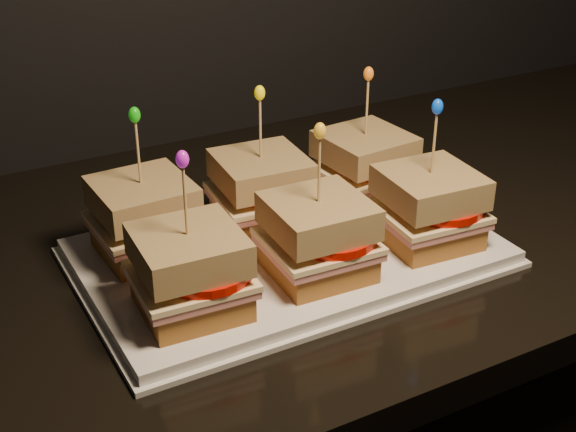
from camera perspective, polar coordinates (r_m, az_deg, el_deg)
granite_slab at (r=0.89m, az=-15.41°, el=-5.69°), size 2.50×0.65×0.04m
platter at (r=0.89m, az=0.00°, el=-2.63°), size 0.44×0.27×0.02m
platter_rim at (r=0.89m, az=0.00°, el=-2.96°), size 0.45×0.29×0.01m
sandwich_0_bread_bot at (r=0.88m, az=-10.04°, el=-1.73°), size 0.10×0.10×0.03m
sandwich_0_ham at (r=0.87m, az=-10.13°, el=-0.75°), size 0.11×0.10×0.01m
sandwich_0_cheese at (r=0.87m, az=-10.17°, el=-0.34°), size 0.11×0.11×0.01m
sandwich_0_tomato at (r=0.86m, az=-9.33°, el=0.11°), size 0.10×0.10×0.01m
sandwich_0_bread_top at (r=0.86m, az=-10.33°, el=1.34°), size 0.10×0.10×0.03m
sandwich_0_pick at (r=0.84m, az=-10.59°, el=4.20°), size 0.00×0.00×0.09m
sandwich_0_frill at (r=0.82m, az=-10.86°, el=7.08°), size 0.01×0.01×0.02m
sandwich_1_bread_bot at (r=0.93m, az=-1.88°, el=0.28°), size 0.10×0.10×0.03m
sandwich_1_ham at (r=0.92m, az=-1.90°, el=1.24°), size 0.11×0.11×0.01m
sandwich_1_cheese at (r=0.92m, az=-1.90°, el=1.63°), size 0.11×0.11×0.01m
sandwich_1_tomato at (r=0.91m, az=-1.07°, el=2.07°), size 0.10×0.10×0.01m
sandwich_1_bread_top at (r=0.90m, az=-1.93°, el=3.25°), size 0.10×0.10×0.03m
sandwich_1_pick at (r=0.89m, az=-1.98°, el=5.99°), size 0.00×0.00×0.09m
sandwich_1_frill at (r=0.87m, az=-2.03°, el=8.75°), size 0.01×0.01×0.02m
sandwich_2_bread_bot at (r=0.99m, az=5.37°, el=2.07°), size 0.10×0.10×0.03m
sandwich_2_ham at (r=0.99m, az=5.41°, el=2.98°), size 0.11×0.11×0.01m
sandwich_2_cheese at (r=0.98m, az=5.43°, el=3.35°), size 0.11×0.11×0.01m
sandwich_2_tomato at (r=0.98m, az=6.22°, el=3.75°), size 0.10×0.10×0.01m
sandwich_2_bread_top at (r=0.97m, az=5.50°, el=4.88°), size 0.10×0.10×0.03m
sandwich_2_pick at (r=0.95m, az=5.63°, el=7.46°), size 0.00×0.00×0.09m
sandwich_2_frill at (r=0.94m, az=5.75°, el=10.04°), size 0.01×0.01×0.02m
sandwich_3_bread_bot at (r=0.78m, az=-6.87°, el=-5.75°), size 0.10×0.10×0.03m
sandwich_3_ham at (r=0.77m, az=-6.95°, el=-4.68°), size 0.11×0.11×0.01m
sandwich_3_cheese at (r=0.77m, az=-6.98°, el=-4.24°), size 0.11×0.11×0.01m
sandwich_3_tomato at (r=0.76m, az=-6.00°, el=-3.75°), size 0.10×0.10×0.01m
sandwich_3_bread_top at (r=0.75m, az=-7.10°, el=-2.39°), size 0.10×0.10×0.03m
sandwich_3_pick at (r=0.73m, az=-7.31°, el=0.78°), size 0.00×0.00×0.09m
sandwich_3_frill at (r=0.71m, az=-7.52°, el=4.02°), size 0.01×0.01×0.02m
sandwich_4_bread_bot at (r=0.83m, az=2.10°, el=-3.23°), size 0.10×0.10×0.03m
sandwich_4_ham at (r=0.82m, az=2.12°, el=-2.20°), size 0.11×0.11×0.01m
sandwich_4_cheese at (r=0.82m, az=2.13°, el=-1.77°), size 0.11×0.11×0.01m
sandwich_4_tomato at (r=0.82m, az=3.08°, el=-1.29°), size 0.10×0.10×0.01m
sandwich_4_bread_top at (r=0.81m, az=2.17°, el=-0.00°), size 0.10×0.10×0.03m
sandwich_4_pick at (r=0.78m, az=2.23°, el=3.01°), size 0.00×0.00×0.09m
sandwich_4_frill at (r=0.77m, az=2.29°, el=6.07°), size 0.01×0.01×0.02m
sandwich_5_bread_bot at (r=0.90m, az=9.81°, el=-0.99°), size 0.10×0.10×0.03m
sandwich_5_ham at (r=0.89m, az=9.89°, el=-0.02°), size 0.11×0.11×0.01m
sandwich_5_cheese at (r=0.89m, az=9.93°, el=0.38°), size 0.11×0.11×0.01m
sandwich_5_tomato at (r=0.89m, az=10.81°, el=0.83°), size 0.10×0.10×0.01m
sandwich_5_bread_top at (r=0.88m, az=10.08°, el=2.04°), size 0.10×0.10×0.03m
sandwich_5_pick at (r=0.86m, az=10.33°, el=4.83°), size 0.00×0.00×0.09m
sandwich_5_frill at (r=0.84m, az=10.58°, el=7.65°), size 0.01×0.01×0.02m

